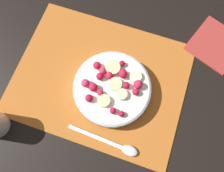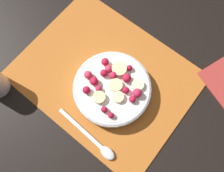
{
  "view_description": "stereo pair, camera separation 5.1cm",
  "coord_description": "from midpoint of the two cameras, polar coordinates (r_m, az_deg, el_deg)",
  "views": [
    {
      "loc": [
        -0.09,
        0.16,
        0.54
      ],
      "look_at": [
        -0.04,
        0.02,
        0.05
      ],
      "focal_mm": 35.0,
      "sensor_mm": 36.0,
      "label": 1
    },
    {
      "loc": [
        -0.13,
        0.14,
        0.54
      ],
      "look_at": [
        -0.04,
        0.02,
        0.05
      ],
      "focal_mm": 35.0,
      "sensor_mm": 36.0,
      "label": 2
    }
  ],
  "objects": [
    {
      "name": "ground_plane",
      "position": [
        0.57,
        -5.65,
        1.45
      ],
      "size": [
        3.0,
        3.0,
        0.0
      ],
      "primitive_type": "plane",
      "color": "black"
    },
    {
      "name": "spoon",
      "position": [
        0.53,
        -1.95,
        -15.62
      ],
      "size": [
        0.18,
        0.03,
        0.01
      ],
      "rotation": [
        0.0,
        0.0,
        3.1
      ],
      "color": "silver",
      "rests_on": "placemat"
    },
    {
      "name": "fruit_bowl",
      "position": [
        0.53,
        -2.71,
        -1.0
      ],
      "size": [
        0.19,
        0.19,
        0.06
      ],
      "color": "silver",
      "rests_on": "placemat"
    },
    {
      "name": "napkin",
      "position": [
        0.66,
        23.49,
        9.67
      ],
      "size": [
        0.16,
        0.17,
        0.01
      ],
      "color": "#A3332D",
      "rests_on": "ground_plane"
    },
    {
      "name": "placemat",
      "position": [
        0.57,
        -5.68,
        1.54
      ],
      "size": [
        0.44,
        0.34,
        0.01
      ],
      "color": "#B26023",
      "rests_on": "ground_plane"
    }
  ]
}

